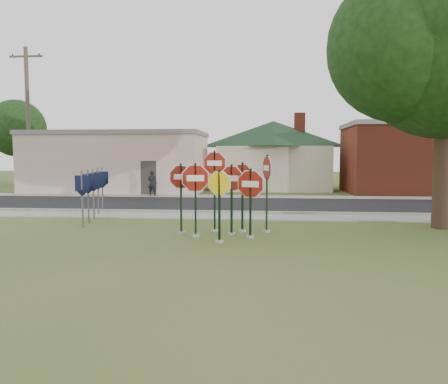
# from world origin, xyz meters

# --- Properties ---
(ground) EXTENTS (120.00, 120.00, 0.00)m
(ground) POSITION_xyz_m (0.00, 0.00, 0.00)
(ground) COLOR #364E1D
(ground) RESTS_ON ground
(sidewalk_near) EXTENTS (60.00, 1.60, 0.06)m
(sidewalk_near) POSITION_xyz_m (0.00, 5.50, 0.03)
(sidewalk_near) COLOR gray
(sidewalk_near) RESTS_ON ground
(road) EXTENTS (60.00, 7.00, 0.04)m
(road) POSITION_xyz_m (0.00, 10.00, 0.02)
(road) COLOR black
(road) RESTS_ON ground
(sidewalk_far) EXTENTS (60.00, 1.60, 0.06)m
(sidewalk_far) POSITION_xyz_m (0.00, 14.30, 0.03)
(sidewalk_far) COLOR gray
(sidewalk_far) RESTS_ON ground
(curb) EXTENTS (60.00, 0.20, 0.14)m
(curb) POSITION_xyz_m (0.00, 6.50, 0.07)
(curb) COLOR gray
(curb) RESTS_ON ground
(stop_sign_center) EXTENTS (1.00, 0.47, 2.35)m
(stop_sign_center) POSITION_xyz_m (0.32, 1.46, 1.44)
(stop_sign_center) COLOR gray
(stop_sign_center) RESTS_ON ground
(stop_sign_yellow) EXTENTS (0.94, 0.30, 2.21)m
(stop_sign_yellow) POSITION_xyz_m (0.06, 0.22, 1.31)
(stop_sign_yellow) COLOR gray
(stop_sign_yellow) RESTS_ON ground
(stop_sign_left) EXTENTS (1.15, 0.26, 2.41)m
(stop_sign_left) POSITION_xyz_m (-0.78, 1.11, 1.49)
(stop_sign_left) COLOR gray
(stop_sign_left) RESTS_ON ground
(stop_sign_right) EXTENTS (1.12, 0.38, 2.24)m
(stop_sign_right) POSITION_xyz_m (0.92, 1.04, 1.36)
(stop_sign_right) COLOR gray
(stop_sign_right) RESTS_ON ground
(stop_sign_back_right) EXTENTS (0.93, 0.61, 2.40)m
(stop_sign_back_right) POSITION_xyz_m (0.63, 2.11, 1.48)
(stop_sign_back_right) COLOR gray
(stop_sign_back_right) RESTS_ON ground
(stop_sign_back_left) EXTENTS (1.04, 0.24, 2.79)m
(stop_sign_back_left) POSITION_xyz_m (-0.28, 2.02, 1.74)
(stop_sign_back_left) COLOR gray
(stop_sign_back_left) RESTS_ON ground
(stop_sign_far_right) EXTENTS (0.35, 1.05, 2.66)m
(stop_sign_far_right) POSITION_xyz_m (1.42, 2.11, 1.67)
(stop_sign_far_right) COLOR gray
(stop_sign_far_right) RESTS_ON ground
(stop_sign_far_left) EXTENTS (0.94, 0.48, 2.37)m
(stop_sign_far_left) POSITION_xyz_m (-1.30, 1.50, 1.44)
(stop_sign_far_left) COLOR gray
(stop_sign_far_left) RESTS_ON ground
(route_sign_row) EXTENTS (1.43, 4.63, 2.00)m
(route_sign_row) POSITION_xyz_m (-5.40, 4.50, 1.22)
(route_sign_row) COLOR #59595E
(route_sign_row) RESTS_ON ground
(building_stucco) EXTENTS (12.20, 6.20, 4.20)m
(building_stucco) POSITION_xyz_m (-9.00, 18.00, 2.15)
(building_stucco) COLOR silver
(building_stucco) RESTS_ON ground
(building_house) EXTENTS (11.60, 11.60, 6.20)m
(building_house) POSITION_xyz_m (2.00, 22.00, 3.65)
(building_house) COLOR beige
(building_house) RESTS_ON ground
(building_brick) EXTENTS (10.20, 6.20, 4.75)m
(building_brick) POSITION_xyz_m (12.00, 18.50, 2.40)
(building_brick) COLOR maroon
(building_brick) RESTS_ON ground
(utility_pole_near) EXTENTS (2.20, 0.26, 9.50)m
(utility_pole_near) POSITION_xyz_m (-14.00, 15.20, 4.97)
(utility_pole_near) COLOR #4A3F31
(utility_pole_near) RESTS_ON ground
(bg_tree_left) EXTENTS (4.90, 4.90, 7.35)m
(bg_tree_left) POSITION_xyz_m (-20.00, 24.00, 4.88)
(bg_tree_left) COLOR black
(bg_tree_left) RESTS_ON ground
(pedestrian) EXTENTS (0.57, 0.37, 1.56)m
(pedestrian) POSITION_xyz_m (-5.53, 14.09, 0.84)
(pedestrian) COLOR black
(pedestrian) RESTS_ON sidewalk_far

